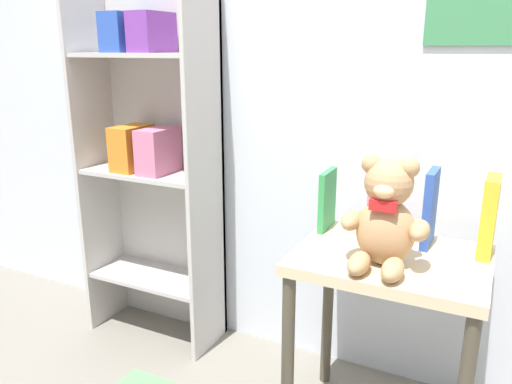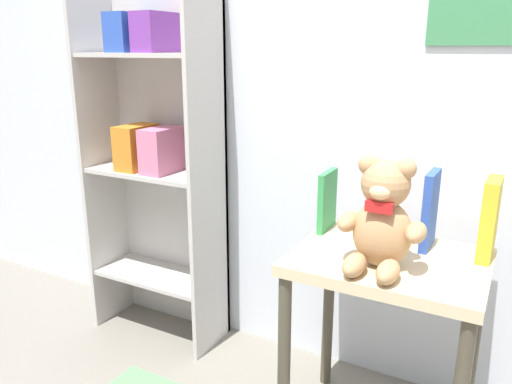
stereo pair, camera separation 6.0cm
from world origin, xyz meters
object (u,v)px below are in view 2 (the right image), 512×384
object	(u,v)px
teddy_bear	(382,219)
book_standing_yellow	(489,219)
book_standing_pink	(377,202)
bookshelf_side	(157,152)
book_standing_green	(327,201)
display_table	(386,292)
book_standing_blue	(430,210)

from	to	relation	value
teddy_bear	book_standing_yellow	distance (m)	0.34
book_standing_yellow	book_standing_pink	bearing A→B (deg)	178.81
bookshelf_side	book_standing_pink	world-z (taller)	bookshelf_side
book_standing_green	book_standing_yellow	xyz separation A→B (m)	(0.50, -0.01, 0.02)
display_table	book_standing_blue	bearing A→B (deg)	56.78
display_table	book_standing_blue	size ratio (longest dim) A/B	2.68
display_table	book_standing_pink	bearing A→B (deg)	120.52
bookshelf_side	book_standing_pink	xyz separation A→B (m)	(0.98, -0.09, -0.06)
bookshelf_side	display_table	world-z (taller)	bookshelf_side
teddy_bear	book_standing_green	xyz separation A→B (m)	(-0.24, 0.22, -0.04)
book_standing_green	book_standing_blue	bearing A→B (deg)	-1.76
display_table	book_standing_yellow	size ratio (longest dim) A/B	2.70
book_standing_green	book_standing_blue	size ratio (longest dim) A/B	0.84
book_standing_pink	book_standing_yellow	size ratio (longest dim) A/B	0.99
book_standing_pink	book_standing_yellow	world-z (taller)	book_standing_yellow
book_standing_green	display_table	bearing A→B (deg)	-28.78
bookshelf_side	display_table	xyz separation A→B (m)	(1.07, -0.23, -0.29)
display_table	book_standing_pink	size ratio (longest dim) A/B	2.72
book_standing_blue	teddy_bear	bearing A→B (deg)	-111.73
teddy_bear	book_standing_pink	distance (m)	0.25
book_standing_green	book_standing_pink	distance (m)	0.17
book_standing_blue	book_standing_yellow	size ratio (longest dim) A/B	1.01
display_table	teddy_bear	bearing A→B (deg)	-95.07
book_standing_pink	book_standing_yellow	xyz separation A→B (m)	(0.34, -0.02, 0.00)
display_table	teddy_bear	distance (m)	0.28
book_standing_pink	teddy_bear	bearing A→B (deg)	-70.01
teddy_bear	book_standing_yellow	bearing A→B (deg)	39.59
teddy_bear	book_standing_blue	size ratio (longest dim) A/B	1.31
display_table	book_standing_blue	xyz separation A→B (m)	(0.08, 0.13, 0.24)
bookshelf_side	display_table	bearing A→B (deg)	-12.26
teddy_bear	book_standing_green	bearing A→B (deg)	137.70
teddy_bear	book_standing_yellow	size ratio (longest dim) A/B	1.32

